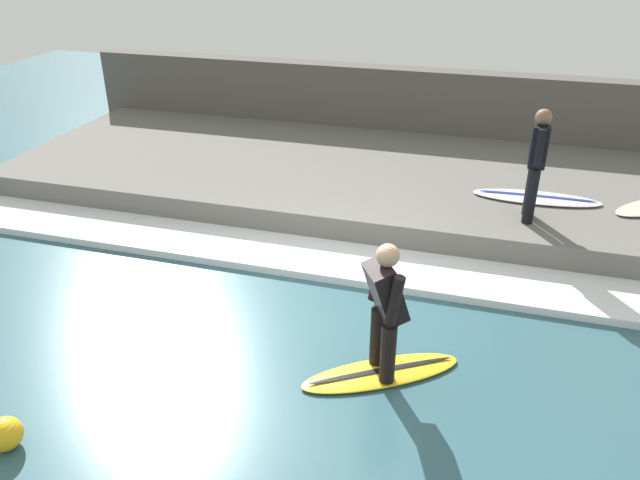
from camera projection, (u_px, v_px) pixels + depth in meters
ground_plane at (301, 321)px, 7.59m from camera, size 28.00×28.00×0.00m
concrete_ledge at (373, 180)px, 11.04m from camera, size 4.40×12.85×0.46m
back_wall at (398, 109)px, 12.84m from camera, size 0.50×13.49×1.69m
wave_foam_crest at (332, 261)px, 8.81m from camera, size 1.03×12.20×0.11m
surfboard_riding at (381, 373)px, 6.68m from camera, size 1.35×1.76×0.07m
surfer_riding at (385, 304)px, 6.28m from camera, size 0.55×0.56×1.52m
surfer_waiting_near at (537, 159)px, 8.68m from camera, size 0.55×0.23×1.62m
surfboard_waiting_near at (537, 198)px, 9.69m from camera, size 0.61×1.94×0.07m
marker_buoy at (5, 434)px, 5.72m from camera, size 0.32×0.32×0.32m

